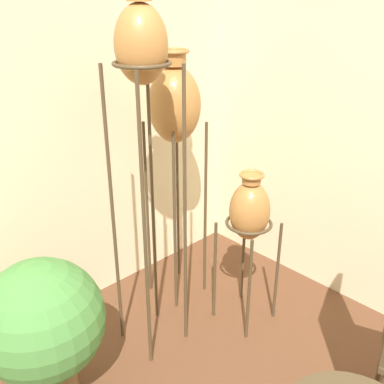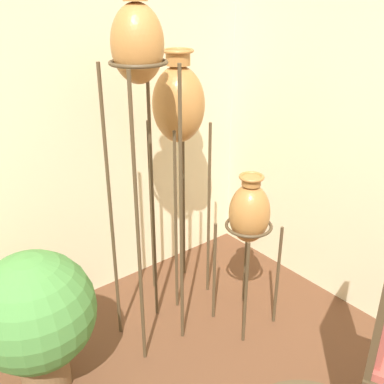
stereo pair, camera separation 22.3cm
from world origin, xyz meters
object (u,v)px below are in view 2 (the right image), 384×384
Objects in this scene: vase_stand_tall at (138,60)px; vase_stand_medium at (179,107)px; vase_stand_short at (249,216)px; potted_plant at (36,315)px.

vase_stand_medium is (0.44, 0.26, -0.35)m from vase_stand_tall.
vase_stand_tall is 0.62m from vase_stand_medium.
vase_stand_medium is at bearing 30.82° from vase_stand_tall.
vase_stand_short is at bearing -77.33° from vase_stand_medium.
potted_plant is (-1.12, -0.24, -0.86)m from vase_stand_medium.
vase_stand_tall is at bearing -1.84° from potted_plant.
vase_stand_short is (0.12, -0.53, -0.57)m from vase_stand_medium.
potted_plant is at bearing 166.80° from vase_stand_short.
vase_stand_short is (0.56, -0.27, -0.92)m from vase_stand_tall.
vase_stand_tall reaches higher than potted_plant.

